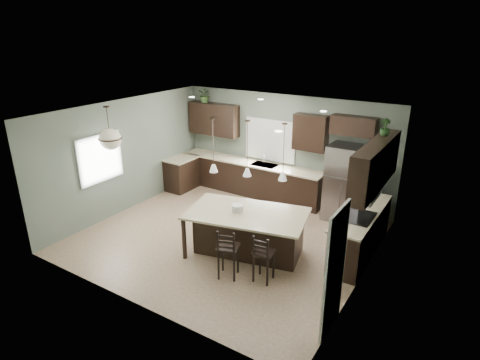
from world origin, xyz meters
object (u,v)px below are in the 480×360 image
(kitchen_island, at_px, (247,233))
(bar_stool_right, at_px, (264,257))
(refrigerator, at_px, (346,183))
(bar_stool_center, at_px, (228,252))
(plant_back_left, at_px, (205,95))
(serving_dish, at_px, (237,208))

(kitchen_island, relative_size, bar_stool_right, 2.47)
(refrigerator, bearing_deg, bar_stool_center, -106.20)
(refrigerator, xyz_separation_m, plant_back_left, (-4.31, 0.27, 1.69))
(bar_stool_center, bearing_deg, plant_back_left, 111.38)
(kitchen_island, height_order, bar_stool_right, bar_stool_right)
(kitchen_island, xyz_separation_m, serving_dish, (-0.20, -0.04, 0.53))
(refrigerator, height_order, kitchen_island, refrigerator)
(serving_dish, bearing_deg, refrigerator, 63.07)
(refrigerator, bearing_deg, bar_stool_right, -97.00)
(bar_stool_center, bearing_deg, kitchen_island, 79.42)
(kitchen_island, xyz_separation_m, plant_back_left, (-3.15, 2.90, 2.15))
(bar_stool_right, distance_m, plant_back_left, 5.70)
(refrigerator, xyz_separation_m, serving_dish, (-1.36, -2.67, 0.07))
(kitchen_island, bearing_deg, bar_stool_center, -93.62)
(bar_stool_center, xyz_separation_m, bar_stool_right, (0.62, 0.24, -0.03))
(plant_back_left, bearing_deg, kitchen_island, -42.71)
(serving_dish, xyz_separation_m, plant_back_left, (-2.95, 2.95, 1.62))
(plant_back_left, bearing_deg, bar_stool_right, -42.33)
(refrigerator, relative_size, plant_back_left, 4.32)
(serving_dish, height_order, plant_back_left, plant_back_left)
(refrigerator, distance_m, plant_back_left, 4.64)
(bar_stool_center, distance_m, bar_stool_right, 0.66)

